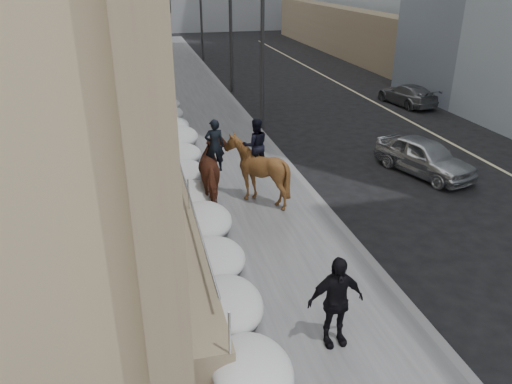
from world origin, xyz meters
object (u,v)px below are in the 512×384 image
car_silver (424,156)px  mounted_horse_left (216,168)px  mounted_horse_right (256,167)px  car_grey (407,95)px  pedestrian (335,301)px

car_silver → mounted_horse_left: bearing=166.9°
mounted_horse_right → car_silver: mounted_horse_right is taller
car_silver → car_grey: car_silver is taller
pedestrian → car_grey: (11.53, 17.68, -0.53)m
mounted_horse_left → car_grey: (12.67, 10.24, -0.62)m
mounted_horse_left → car_grey: size_ratio=0.67×
pedestrian → car_grey: pedestrian is taller
car_grey → mounted_horse_right: bearing=34.5°
pedestrian → car_grey: bearing=55.9°
mounted_horse_left → mounted_horse_right: (1.25, -0.45, 0.09)m
pedestrian → mounted_horse_left: bearing=97.7°
car_grey → pedestrian: bearing=48.3°
car_silver → mounted_horse_right: bearing=171.5°
mounted_horse_right → mounted_horse_left: bearing=-20.4°
mounted_horse_right → pedestrian: mounted_horse_right is taller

